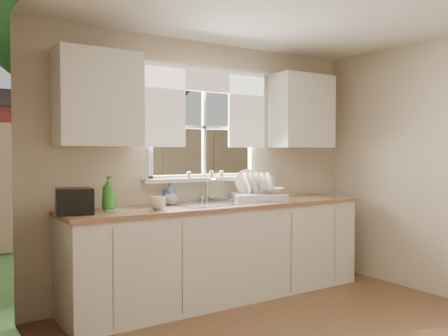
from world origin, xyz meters
TOP-DOWN VIEW (x-y plane):
  - room_walls at (0.00, -0.07)m, footprint 3.62×4.02m
  - window at (0.00, 2.00)m, footprint 1.38×0.16m
  - curtains at (0.00, 1.95)m, footprint 1.50×0.03m
  - base_cabinets at (0.00, 1.68)m, footprint 3.00×0.62m
  - countertop at (0.00, 1.68)m, footprint 3.04×0.65m
  - upper_cabinet_left at (-1.15, 1.82)m, footprint 0.70×0.33m
  - upper_cabinet_right at (1.15, 1.82)m, footprint 0.70×0.33m
  - wall_outlet at (0.88, 1.99)m, footprint 0.08×0.01m
  - sill_jars at (-0.01, 1.94)m, footprint 0.42×0.04m
  - backyard at (0.58, 8.42)m, footprint 20.00×10.00m
  - sink at (0.00, 1.71)m, footprint 0.88×0.52m
  - dish_rack at (0.46, 1.72)m, footprint 0.63×0.56m
  - bowl at (0.60, 1.67)m, footprint 0.30×0.30m
  - soap_bottle_a at (-1.09, 1.77)m, footprint 0.14×0.14m
  - soap_bottle_b at (-0.46, 1.88)m, footprint 0.12×0.12m
  - soap_bottle_c at (-0.46, 1.87)m, footprint 0.15×0.15m
  - saucer at (-1.05, 1.68)m, footprint 0.19×0.19m
  - cup at (-0.72, 1.58)m, footprint 0.18×0.18m
  - black_appliance at (-1.40, 1.67)m, footprint 0.32×0.29m

SIDE VIEW (x-z plane):
  - base_cabinets at x=0.00m, z-range 0.00..0.87m
  - sink at x=0.00m, z-range 0.64..1.04m
  - countertop at x=0.00m, z-range 0.87..0.91m
  - saucer at x=-1.05m, z-range 0.91..0.92m
  - cup at x=-0.72m, z-range 0.91..1.02m
  - dish_rack at x=0.46m, z-range 0.82..1.14m
  - soap_bottle_c at x=-0.46m, z-range 0.91..1.07m
  - bowl at x=0.60m, z-range 0.98..1.04m
  - soap_bottle_b at x=-0.46m, z-range 0.91..1.11m
  - black_appliance at x=-1.40m, z-range 0.91..1.12m
  - soap_bottle_a at x=-1.09m, z-range 0.91..1.20m
  - wall_outlet at x=0.88m, z-range 1.02..1.14m
  - sill_jars at x=-0.01m, z-range 1.15..1.21m
  - room_walls at x=0.00m, z-range -0.01..2.49m
  - window at x=0.00m, z-range 0.95..2.02m
  - upper_cabinet_left at x=-1.15m, z-range 1.45..2.25m
  - upper_cabinet_right at x=1.15m, z-range 1.45..2.25m
  - curtains at x=0.00m, z-range 1.53..2.34m
  - backyard at x=0.58m, z-range 0.40..6.53m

